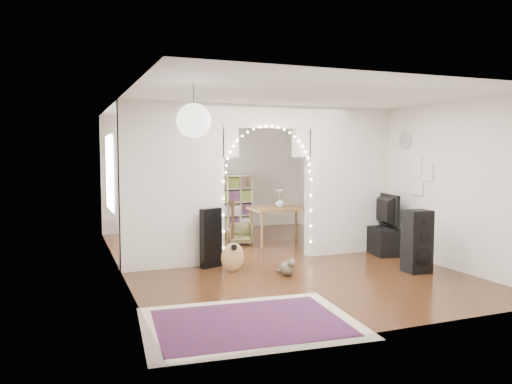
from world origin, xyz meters
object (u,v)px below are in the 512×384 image
object	(u,v)px
media_console	(379,239)
dining_chair_right	(242,234)
acoustic_guitar	(233,246)
dining_chair_left	(210,230)
bookcase	(226,202)
floor_speaker	(417,241)
dining_table	(280,211)

from	to	relation	value
media_console	dining_chair_right	world-z (taller)	media_console
acoustic_guitar	dining_chair_right	size ratio (longest dim) A/B	2.08
dining_chair_left	dining_chair_right	bearing A→B (deg)	-47.71
media_console	bookcase	world-z (taller)	bookcase
floor_speaker	acoustic_guitar	bearing A→B (deg)	161.59
dining_chair_right	media_console	bearing A→B (deg)	-20.03
floor_speaker	dining_table	distance (m)	3.19
bookcase	dining_table	xyz separation A→B (m)	(0.43, -2.23, 0.01)
acoustic_guitar	bookcase	distance (m)	4.37
media_console	dining_chair_right	distance (m)	2.76
bookcase	media_console	bearing A→B (deg)	-39.53
floor_speaker	media_console	bearing A→B (deg)	79.97
floor_speaker	dining_table	size ratio (longest dim) A/B	0.81
media_console	bookcase	size ratio (longest dim) A/B	0.74
acoustic_guitar	dining_table	distance (m)	2.59
media_console	dining_chair_left	bearing A→B (deg)	148.89
media_console	dining_table	bearing A→B (deg)	142.65
dining_table	dining_chair_right	xyz separation A→B (m)	(-0.75, 0.26, -0.47)
acoustic_guitar	dining_chair_right	distance (m)	2.41
acoustic_guitar	media_console	distance (m)	3.09
floor_speaker	dining_chair_left	xyz separation A→B (m)	(-2.26, 3.86, -0.25)
media_console	dining_table	world-z (taller)	dining_table
dining_table	dining_chair_right	size ratio (longest dim) A/B	2.60
dining_table	dining_chair_right	distance (m)	0.92
bookcase	dining_chair_left	distance (m)	1.68
media_console	bookcase	xyz separation A→B (m)	(-1.80, 3.75, 0.42)
dining_chair_right	dining_table	bearing A→B (deg)	0.90
dining_chair_left	bookcase	bearing A→B (deg)	59.72
dining_chair_left	dining_chair_right	world-z (taller)	dining_chair_left
floor_speaker	dining_chair_right	size ratio (longest dim) A/B	2.11
acoustic_guitar	bookcase	size ratio (longest dim) A/B	0.72
media_console	dining_table	xyz separation A→B (m)	(-1.36, 1.52, 0.43)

